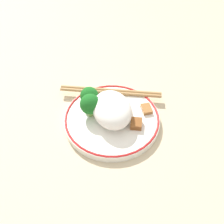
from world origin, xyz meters
name	(u,v)px	position (x,y,z in m)	size (l,w,h in m)	color
ground_plane	(112,123)	(0.00, 0.00, 0.00)	(3.00, 3.00, 0.00)	#C6B28E
plate	(112,120)	(0.00, 0.00, 0.01)	(0.21, 0.21, 0.02)	white
rice_mound	(112,110)	(0.00, 0.00, 0.04)	(0.11, 0.08, 0.06)	white
broccoli_back_left	(89,96)	(-0.06, -0.04, 0.04)	(0.04, 0.04, 0.05)	#7FB756
broccoli_back_center	(90,104)	(-0.02, -0.04, 0.05)	(0.05, 0.05, 0.06)	#7FB756
meat_near_front	(136,124)	(0.04, 0.04, 0.02)	(0.03, 0.03, 0.01)	brown
meat_near_left	(123,109)	(-0.01, 0.03, 0.02)	(0.03, 0.04, 0.01)	brown
meat_near_right	(147,110)	(0.00, 0.08, 0.02)	(0.03, 0.02, 0.01)	#9E6633
meat_near_back	(111,101)	(-0.05, 0.01, 0.02)	(0.04, 0.04, 0.01)	brown
chopsticks	(111,91)	(-0.08, 0.02, 0.02)	(0.11, 0.23, 0.01)	#AD8451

